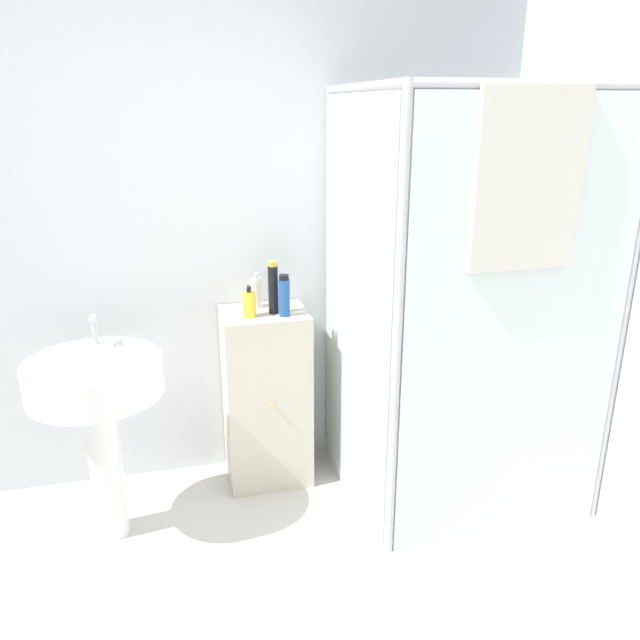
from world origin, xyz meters
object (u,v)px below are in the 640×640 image
at_px(soap_dispenser, 249,304).
at_px(lotion_bottle_white, 256,292).
at_px(shampoo_bottle_tall_black, 273,288).
at_px(shampoo_bottle_blue, 284,296).
at_px(sink, 97,397).

bearing_deg(soap_dispenser, lotion_bottle_white, 69.11).
relative_size(shampoo_bottle_tall_black, lotion_bottle_white, 1.45).
height_order(shampoo_bottle_blue, lotion_bottle_white, shampoo_bottle_blue).
distance_m(soap_dispenser, shampoo_bottle_blue, 0.16).
xyz_separation_m(shampoo_bottle_tall_black, lotion_bottle_white, (-0.06, 0.12, -0.05)).
height_order(sink, soap_dispenser, soap_dispenser).
xyz_separation_m(soap_dispenser, shampoo_bottle_tall_black, (0.12, 0.03, 0.06)).
bearing_deg(sink, soap_dispenser, 18.63).
relative_size(soap_dispenser, lotion_bottle_white, 0.87).
distance_m(sink, soap_dispenser, 0.77).
bearing_deg(shampoo_bottle_blue, shampoo_bottle_tall_black, 129.48).
relative_size(sink, lotion_bottle_white, 5.62).
xyz_separation_m(sink, soap_dispenser, (0.67, 0.23, 0.28)).
xyz_separation_m(shampoo_bottle_blue, lotion_bottle_white, (-0.10, 0.17, -0.02)).
bearing_deg(shampoo_bottle_tall_black, lotion_bottle_white, 118.62).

